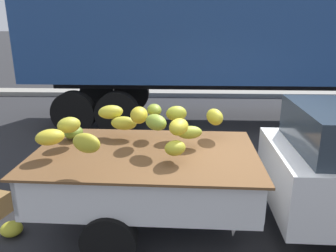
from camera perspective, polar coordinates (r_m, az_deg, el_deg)
ground at (r=4.96m, az=12.71°, el=-15.44°), size 220.00×220.00×0.00m
curb_strip at (r=12.75m, az=6.13°, el=5.63°), size 80.00×0.80×0.16m
pickup_truck at (r=4.51m, az=21.70°, el=-6.96°), size 5.04×1.90×1.70m
semi_trailer at (r=9.14m, az=15.45°, el=16.07°), size 12.02×2.71×3.95m
fallen_banana_bunch_near_tailgate at (r=4.94m, az=-25.40°, el=-15.76°), size 0.37×0.36×0.18m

